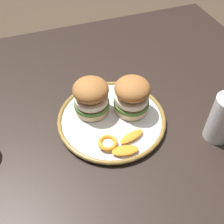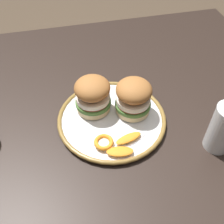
# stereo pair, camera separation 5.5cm
# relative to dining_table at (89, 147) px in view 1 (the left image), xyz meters

# --- Properties ---
(dining_table) EXTENTS (1.32, 1.06, 0.75)m
(dining_table) POSITION_rel_dining_table_xyz_m (0.00, 0.00, 0.00)
(dining_table) COLOR black
(dining_table) RESTS_ON ground
(dinner_plate) EXTENTS (0.30, 0.30, 0.02)m
(dinner_plate) POSITION_rel_dining_table_xyz_m (0.07, -0.00, 0.10)
(dinner_plate) COLOR white
(dinner_plate) RESTS_ON dining_table
(sandwich_half_left) EXTENTS (0.12, 0.12, 0.10)m
(sandwich_half_left) POSITION_rel_dining_table_xyz_m (0.03, 0.04, 0.16)
(sandwich_half_left) COLOR beige
(sandwich_half_left) RESTS_ON dinner_plate
(sandwich_half_right) EXTENTS (0.10, 0.10, 0.10)m
(sandwich_half_right) POSITION_rel_dining_table_xyz_m (0.13, 0.01, 0.16)
(sandwich_half_right) COLOR beige
(sandwich_half_right) RESTS_ON dinner_plate
(orange_peel_curled) EXTENTS (0.07, 0.07, 0.01)m
(orange_peel_curled) POSITION_rel_dining_table_xyz_m (0.03, -0.08, 0.11)
(orange_peel_curled) COLOR orange
(orange_peel_curled) RESTS_ON dinner_plate
(orange_peel_strip_long) EXTENTS (0.07, 0.04, 0.01)m
(orange_peel_strip_long) POSITION_rel_dining_table_xyz_m (0.09, -0.08, 0.11)
(orange_peel_strip_long) COLOR orange
(orange_peel_strip_long) RESTS_ON dinner_plate
(orange_peel_strip_short) EXTENTS (0.07, 0.04, 0.01)m
(orange_peel_strip_short) POSITION_rel_dining_table_xyz_m (0.06, -0.12, 0.11)
(orange_peel_strip_short) COLOR orange
(orange_peel_strip_short) RESTS_ON dinner_plate
(drinking_glass) EXTENTS (0.07, 0.07, 0.13)m
(drinking_glass) POSITION_rel_dining_table_xyz_m (0.31, -0.14, 0.15)
(drinking_glass) COLOR white
(drinking_glass) RESTS_ON dining_table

